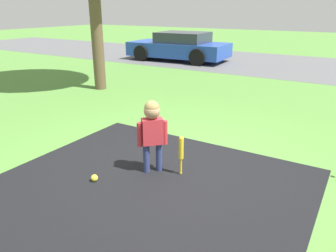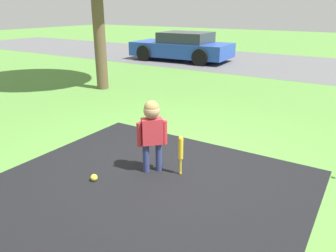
# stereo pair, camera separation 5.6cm
# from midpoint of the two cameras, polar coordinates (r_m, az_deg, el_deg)

# --- Properties ---
(ground_plane) EXTENTS (60.00, 60.00, 0.00)m
(ground_plane) POSITION_cam_midpoint_polar(r_m,az_deg,el_deg) (4.74, 1.20, -6.97)
(ground_plane) COLOR #518438
(street_strip) EXTENTS (40.00, 6.00, 0.01)m
(street_strip) POSITION_cam_midpoint_polar(r_m,az_deg,el_deg) (13.81, 22.60, 9.56)
(street_strip) COLOR #59595B
(street_strip) RESTS_ON ground
(child) EXTENTS (0.31, 0.31, 1.02)m
(child) POSITION_cam_midpoint_polar(r_m,az_deg,el_deg) (4.34, -3.13, -0.10)
(child) COLOR navy
(child) RESTS_ON ground
(baseball_bat) EXTENTS (0.07, 0.07, 0.56)m
(baseball_bat) POSITION_cam_midpoint_polar(r_m,az_deg,el_deg) (4.36, 1.93, -4.19)
(baseball_bat) COLOR yellow
(baseball_bat) RESTS_ON ground
(sports_ball) EXTENTS (0.09, 0.09, 0.09)m
(sports_ball) POSITION_cam_midpoint_polar(r_m,az_deg,el_deg) (4.44, -13.05, -8.82)
(sports_ball) COLOR yellow
(sports_ball) RESTS_ON ground
(parked_car) EXTENTS (4.24, 2.21, 1.18)m
(parked_car) POSITION_cam_midpoint_polar(r_m,az_deg,el_deg) (14.26, 1.89, 13.63)
(parked_car) COLOR #2347AD
(parked_car) RESTS_ON ground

